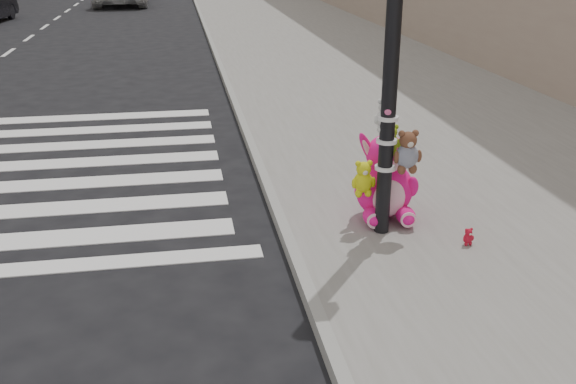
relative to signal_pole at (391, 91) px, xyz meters
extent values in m
plane|color=black|center=(-2.62, -1.81, -1.73)|extent=(120.00, 120.00, 0.00)
cube|color=slate|center=(2.38, 8.19, -1.66)|extent=(7.00, 80.00, 0.14)
cube|color=gray|center=(-1.07, 8.19, -1.66)|extent=(0.12, 80.00, 0.15)
cylinder|color=black|center=(-0.02, -0.01, 0.41)|extent=(0.16, 0.16, 4.00)
cylinder|color=white|center=(-0.02, -0.01, -0.84)|extent=(0.22, 0.22, 0.04)
cylinder|color=white|center=(-0.02, -0.01, -0.54)|extent=(0.22, 0.22, 0.04)
cylinder|color=white|center=(-0.02, -0.01, -0.29)|extent=(0.22, 0.22, 0.04)
ellipsoid|color=#FF1588|center=(-0.09, 0.11, -1.49)|extent=(0.25, 0.37, 0.19)
ellipsoid|color=#FF1588|center=(0.29, 0.08, -1.49)|extent=(0.25, 0.37, 0.19)
ellipsoid|color=#FF1588|center=(0.12, 0.39, -1.25)|extent=(0.72, 0.63, 0.67)
ellipsoid|color=#F9BFD1|center=(0.10, 0.16, -1.27)|extent=(0.38, 0.16, 0.44)
sphere|color=#FF1588|center=(0.12, 0.39, -0.83)|extent=(0.50, 0.50, 0.46)
ellipsoid|color=#FF1588|center=(-0.08, 0.43, -0.77)|extent=(0.33, 0.12, 0.46)
ellipsoid|color=#FF1588|center=(0.34, 0.39, -0.77)|extent=(0.33, 0.12, 0.46)
camera|label=1|loc=(-2.14, -6.24, 1.46)|focal=40.00mm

